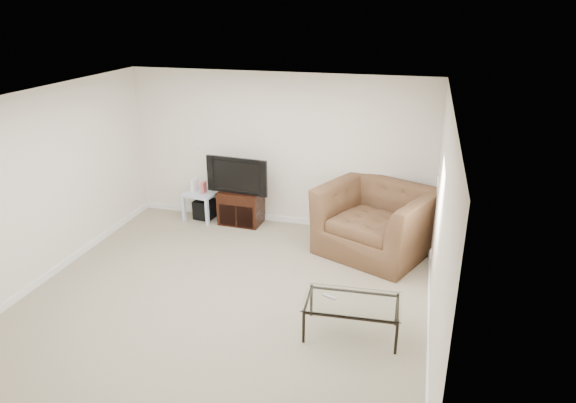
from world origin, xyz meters
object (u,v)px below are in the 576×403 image
(coffee_table, at_px, (351,318))
(recliner, at_px, (377,210))
(television, at_px, (239,174))
(tv_stand, at_px, (241,207))
(side_table, at_px, (202,205))
(subwoofer, at_px, (205,209))

(coffee_table, bearing_deg, recliner, 88.99)
(television, bearing_deg, tv_stand, 92.46)
(side_table, xyz_separation_m, subwoofer, (0.03, 0.02, -0.07))
(subwoofer, distance_m, coffee_table, 3.95)
(subwoofer, relative_size, coffee_table, 0.29)
(tv_stand, relative_size, coffee_table, 0.65)
(side_table, bearing_deg, television, -2.32)
(tv_stand, height_order, subwoofer, tv_stand)
(television, relative_size, side_table, 1.93)
(television, relative_size, recliner, 0.64)
(tv_stand, xyz_separation_m, television, (-0.00, -0.03, 0.59))
(tv_stand, xyz_separation_m, recliner, (2.29, -0.50, 0.38))
(subwoofer, xyz_separation_m, recliner, (2.96, -0.52, 0.50))
(television, xyz_separation_m, side_table, (-0.71, 0.03, -0.63))
(tv_stand, xyz_separation_m, coffee_table, (2.25, -2.64, -0.08))
(subwoofer, bearing_deg, recliner, -9.87)
(side_table, height_order, recliner, recliner)
(side_table, bearing_deg, recliner, -9.46)
(subwoofer, height_order, coffee_table, coffee_table)
(television, xyz_separation_m, recliner, (2.29, -0.47, -0.21))
(tv_stand, distance_m, recliner, 2.37)
(television, distance_m, subwoofer, 0.98)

